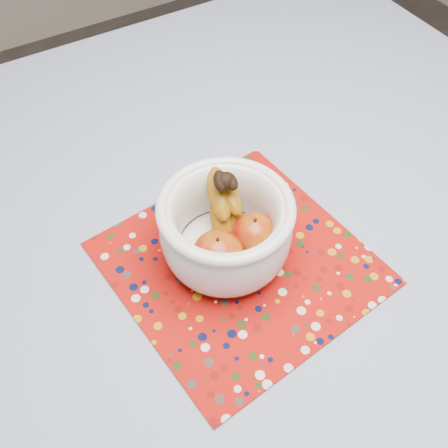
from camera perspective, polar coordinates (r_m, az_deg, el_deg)
name	(u,v)px	position (r m, az deg, el deg)	size (l,w,h in m)	color
table	(262,257)	(0.92, 4.13, -3.59)	(1.20, 1.20, 0.75)	brown
tablecloth	(265,228)	(0.85, 4.44, -0.44)	(1.32, 1.32, 0.01)	slate
placemat	(239,263)	(0.80, 1.68, -4.27)	(0.36, 0.36, 0.00)	#9C0D08
fruit_bowl	(227,224)	(0.76, 0.31, -0.04)	(0.20, 0.20, 0.15)	white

